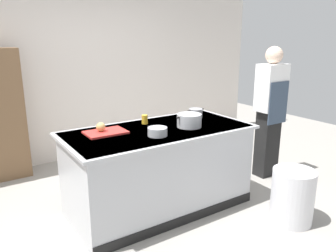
{
  "coord_description": "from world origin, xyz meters",
  "views": [
    {
      "loc": [
        -1.77,
        -2.85,
        1.85
      ],
      "look_at": [
        0.25,
        0.2,
        0.85
      ],
      "focal_mm": 35.61,
      "sensor_mm": 36.0,
      "label": 1
    }
  ],
  "objects": [
    {
      "name": "back_wall",
      "position": [
        0.0,
        2.1,
        1.5
      ],
      "size": [
        6.4,
        0.12,
        3.0
      ],
      "primitive_type": "cube",
      "color": "silver",
      "rests_on": "ground_plane"
    },
    {
      "name": "trash_bin",
      "position": [
        0.97,
        -1.0,
        0.28
      ],
      "size": [
        0.42,
        0.42,
        0.56
      ],
      "primitive_type": "cylinder",
      "color": "silver",
      "rests_on": "ground_plane"
    },
    {
      "name": "ground_plane",
      "position": [
        0.0,
        0.0,
        0.0
      ],
      "size": [
        10.0,
        10.0,
        0.0
      ],
      "primitive_type": "plane",
      "color": "#9E9991"
    },
    {
      "name": "cutting_board",
      "position": [
        -0.53,
        0.16,
        0.91
      ],
      "size": [
        0.4,
        0.28,
        0.02
      ],
      "primitive_type": "cube",
      "color": "red",
      "rests_on": "counter_island"
    },
    {
      "name": "sauce_pan",
      "position": [
        0.65,
        0.21,
        0.95
      ],
      "size": [
        0.23,
        0.16,
        0.1
      ],
      "color": "#99999E",
      "rests_on": "counter_island"
    },
    {
      "name": "stock_pot",
      "position": [
        0.32,
        -0.1,
        0.97
      ],
      "size": [
        0.33,
        0.26,
        0.14
      ],
      "color": "#B7BABF",
      "rests_on": "counter_island"
    },
    {
      "name": "onion",
      "position": [
        -0.56,
        0.19,
        0.97
      ],
      "size": [
        0.09,
        0.09,
        0.09
      ],
      "primitive_type": "sphere",
      "color": "tan",
      "rests_on": "cutting_board"
    },
    {
      "name": "mixing_bowl",
      "position": [
        -0.14,
        -0.2,
        0.94
      ],
      "size": [
        0.19,
        0.19,
        0.08
      ],
      "primitive_type": "cylinder",
      "color": "#B7BABF",
      "rests_on": "counter_island"
    },
    {
      "name": "juice_cup",
      "position": [
        -0.01,
        0.27,
        0.95
      ],
      "size": [
        0.07,
        0.07,
        0.1
      ],
      "primitive_type": "cylinder",
      "color": "yellow",
      "rests_on": "counter_island"
    },
    {
      "name": "person_chef",
      "position": [
        1.69,
        -0.04,
        0.91
      ],
      "size": [
        0.38,
        0.25,
        1.72
      ],
      "rotation": [
        0.0,
        0.0,
        1.6
      ],
      "color": "black",
      "rests_on": "ground_plane"
    },
    {
      "name": "counter_island",
      "position": [
        0.0,
        -0.0,
        0.47
      ],
      "size": [
        1.98,
        0.98,
        0.9
      ],
      "color": "#B7BABF",
      "rests_on": "ground_plane"
    }
  ]
}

